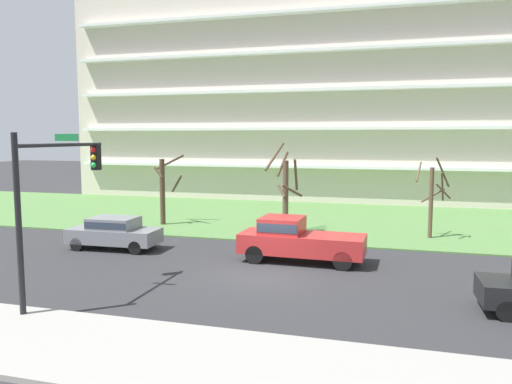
{
  "coord_description": "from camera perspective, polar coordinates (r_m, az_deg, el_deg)",
  "views": [
    {
      "loc": [
        5.16,
        -18.74,
        5.45
      ],
      "look_at": [
        -1.92,
        6.0,
        2.62
      ],
      "focal_mm": 35.25,
      "sensor_mm": 36.0,
      "label": 1
    }
  ],
  "objects": [
    {
      "name": "tree_left",
      "position": [
        27.96,
        3.36,
        0.16
      ],
      "size": [
        2.11,
        2.1,
        5.14
      ],
      "color": "brown",
      "rests_on": "ground"
    },
    {
      "name": "tree_far_left",
      "position": [
        31.42,
        -10.38,
        0.39
      ],
      "size": [
        2.35,
        1.85,
        4.37
      ],
      "color": "#4C3828",
      "rests_on": "ground"
    },
    {
      "name": "sedan_gray_near_left",
      "position": [
        25.46,
        -15.81,
        -4.33
      ],
      "size": [
        4.46,
        1.94,
        1.57
      ],
      "rotation": [
        0.0,
        0.0,
        3.17
      ],
      "color": "slate",
      "rests_on": "ground"
    },
    {
      "name": "pickup_red_center_left",
      "position": [
        22.11,
        4.63,
        -5.32
      ],
      "size": [
        5.45,
        2.14,
        1.95
      ],
      "rotation": [
        0.0,
        0.0,
        3.12
      ],
      "color": "#B22828",
      "rests_on": "ground"
    },
    {
      "name": "sidewalk_curb_near",
      "position": [
        13.07,
        -9.3,
        -18.1
      ],
      "size": [
        80.0,
        4.0,
        0.15
      ],
      "primitive_type": "cube",
      "color": "#99968E",
      "rests_on": "ground"
    },
    {
      "name": "tree_center",
      "position": [
        28.23,
        19.41,
        -0.54
      ],
      "size": [
        1.84,
        1.82,
        4.45
      ],
      "color": "brown",
      "rests_on": "ground"
    },
    {
      "name": "traffic_signal_mast",
      "position": [
        17.49,
        -22.15,
        0.42
      ],
      "size": [
        0.9,
        4.44,
        5.58
      ],
      "color": "black",
      "rests_on": "ground"
    },
    {
      "name": "ground",
      "position": [
        20.18,
        0.56,
        -9.4
      ],
      "size": [
        160.0,
        160.0,
        0.0
      ],
      "primitive_type": "plane",
      "color": "#2D2D30"
    },
    {
      "name": "grass_lawn_strip",
      "position": [
        33.58,
        6.94,
        -3.05
      ],
      "size": [
        80.0,
        16.0,
        0.08
      ],
      "primitive_type": "cube",
      "color": "#547F42",
      "rests_on": "ground"
    },
    {
      "name": "apartment_building",
      "position": [
        47.01,
        9.8,
        10.74
      ],
      "size": [
        47.27,
        12.64,
        18.38
      ],
      "color": "beige",
      "rests_on": "ground"
    }
  ]
}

